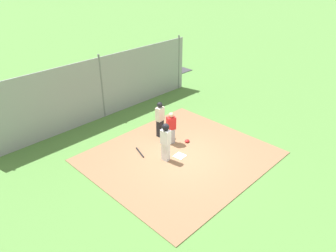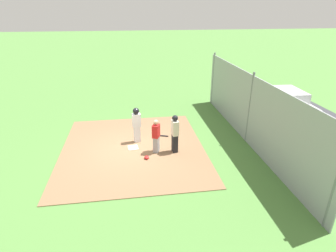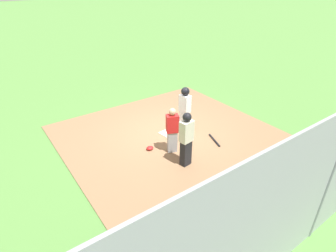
# 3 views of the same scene
# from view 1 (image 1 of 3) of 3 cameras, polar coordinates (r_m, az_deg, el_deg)

# --- Properties ---
(ground_plane) EXTENTS (140.00, 140.00, 0.00)m
(ground_plane) POSITION_cam_1_polar(r_m,az_deg,el_deg) (13.76, 2.10, -5.46)
(ground_plane) COLOR #51843D
(dirt_infield) EXTENTS (7.20, 6.40, 0.03)m
(dirt_infield) POSITION_cam_1_polar(r_m,az_deg,el_deg) (13.76, 2.10, -5.41)
(dirt_infield) COLOR #896647
(dirt_infield) RESTS_ON ground_plane
(home_plate) EXTENTS (0.49, 0.49, 0.02)m
(home_plate) POSITION_cam_1_polar(r_m,az_deg,el_deg) (13.74, 2.10, -5.32)
(home_plate) COLOR white
(home_plate) RESTS_ON dirt_infield
(catcher) EXTENTS (0.45, 0.39, 1.53)m
(catcher) POSITION_cam_1_polar(r_m,az_deg,el_deg) (14.26, 0.55, -0.29)
(catcher) COLOR #9E9EA3
(catcher) RESTS_ON dirt_infield
(umpire) EXTENTS (0.41, 0.31, 1.73)m
(umpire) POSITION_cam_1_polar(r_m,az_deg,el_deg) (14.78, -1.43, 1.33)
(umpire) COLOR black
(umpire) RESTS_ON dirt_infield
(runner) EXTENTS (0.31, 0.41, 1.71)m
(runner) POSITION_cam_1_polar(r_m,az_deg,el_deg) (12.98, -0.42, -2.42)
(runner) COLOR silver
(runner) RESTS_ON dirt_infield
(baseball_bat) EXTENTS (0.32, 0.79, 0.06)m
(baseball_bat) POSITION_cam_1_polar(r_m,az_deg,el_deg) (13.98, -5.01, -4.68)
(baseball_bat) COLOR black
(baseball_bat) RESTS_ON dirt_infield
(catcher_mask) EXTENTS (0.24, 0.20, 0.12)m
(catcher_mask) POSITION_cam_1_polar(r_m,az_deg,el_deg) (14.70, 3.40, -2.67)
(catcher_mask) COLOR red
(catcher_mask) RESTS_ON dirt_infield
(backstop_fence) EXTENTS (12.00, 0.10, 3.35)m
(backstop_fence) POSITION_cam_1_polar(r_m,az_deg,el_deg) (16.76, -11.65, 6.61)
(backstop_fence) COLOR #93999E
(backstop_fence) RESTS_ON ground_plane
(parking_lot) EXTENTS (18.00, 5.20, 0.04)m
(parking_lot) POSITION_cam_1_polar(r_m,az_deg,el_deg) (20.80, -17.96, 5.42)
(parking_lot) COLOR #38383D
(parking_lot) RESTS_ON ground_plane
(parked_car_blue) EXTENTS (4.43, 2.42, 1.28)m
(parked_car_blue) POSITION_cam_1_polar(r_m,az_deg,el_deg) (23.88, -4.29, 11.17)
(parked_car_blue) COLOR #28428C
(parked_car_blue) RESTS_ON parking_lot
(parked_car_white) EXTENTS (4.27, 2.03, 1.28)m
(parked_car_white) POSITION_cam_1_polar(r_m,az_deg,el_deg) (19.34, -27.39, 3.71)
(parked_car_white) COLOR silver
(parked_car_white) RESTS_ON parking_lot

